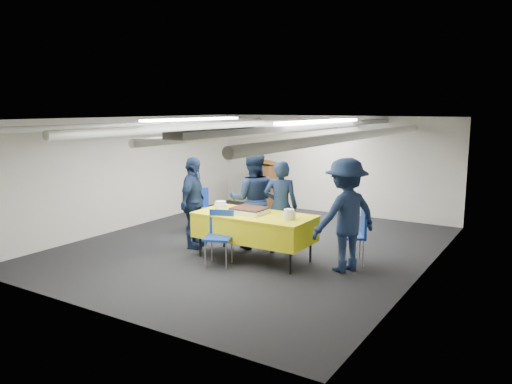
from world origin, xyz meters
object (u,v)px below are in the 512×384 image
at_px(sheet_cake, 249,210).
at_px(sailor_c, 193,203).
at_px(chair_right, 357,231).
at_px(chair_left, 200,205).
at_px(sailor_b, 253,200).
at_px(chair_near, 220,232).
at_px(sailor_a, 281,207).
at_px(sailor_d, 346,215).
at_px(podium, 264,184).
at_px(serving_table, 254,226).

xyz_separation_m(sheet_cake, sailor_c, (-1.21, 0.03, -0.00)).
distance_m(chair_right, chair_left, 3.52).
bearing_deg(sailor_b, chair_right, 151.61).
bearing_deg(chair_left, chair_near, -43.45).
bearing_deg(sailor_a, sailor_d, 142.45).
bearing_deg(podium, chair_near, -67.86).
height_order(sailor_c, sailor_d, sailor_d).
xyz_separation_m(serving_table, sailor_b, (-0.41, 0.60, 0.31)).
height_order(chair_right, sailor_d, sailor_d).
distance_m(serving_table, chair_near, 0.60).
relative_size(sailor_b, sailor_c, 1.06).
distance_m(podium, chair_left, 2.61).
bearing_deg(podium, sailor_d, -44.21).
relative_size(sailor_b, sailor_d, 0.99).
distance_m(sailor_a, sailor_b, 0.57).
height_order(sailor_b, sailor_c, sailor_b).
distance_m(serving_table, podium, 4.21).
height_order(podium, chair_near, podium).
bearing_deg(chair_right, serving_table, -155.20).
height_order(chair_near, chair_left, same).
xyz_separation_m(serving_table, sailor_c, (-1.31, 0.04, 0.26)).
bearing_deg(sheet_cake, podium, 117.76).
height_order(sailor_a, sailor_b, sailor_b).
bearing_deg(serving_table, chair_left, 151.64).
bearing_deg(chair_near, sailor_a, 65.00).
distance_m(serving_table, sheet_cake, 0.28).
xyz_separation_m(sailor_a, sailor_b, (-0.57, 0.00, 0.06)).
distance_m(chair_right, sailor_a, 1.37).
bearing_deg(podium, sheet_cake, -62.24).
bearing_deg(chair_right, sailor_a, -175.73).
bearing_deg(chair_left, podium, 91.08).
bearing_deg(sailor_a, sailor_b, -23.43).
bearing_deg(serving_table, sheet_cake, 175.94).
height_order(podium, chair_left, podium).
height_order(serving_table, chair_left, chair_left).
relative_size(serving_table, chair_near, 2.26).
bearing_deg(sailor_a, sheet_cake, 42.30).
distance_m(serving_table, chair_left, 2.26).
bearing_deg(chair_right, chair_near, -147.35).
bearing_deg(chair_near, sailor_d, 22.41).
distance_m(serving_table, sailor_c, 1.33).
height_order(chair_right, chair_left, same).
xyz_separation_m(serving_table, sailor_d, (1.48, 0.26, 0.31)).
distance_m(sailor_c, sailor_d, 2.80).
distance_m(serving_table, chair_right, 1.66).
bearing_deg(chair_left, serving_table, -28.36).
xyz_separation_m(serving_table, chair_left, (-1.99, 1.07, -0.03)).
relative_size(sheet_cake, chair_right, 0.66).
bearing_deg(chair_right, sheet_cake, -156.83).
xyz_separation_m(chair_near, sailor_a, (0.51, 1.08, 0.27)).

